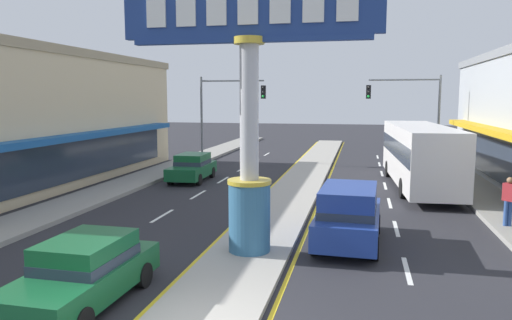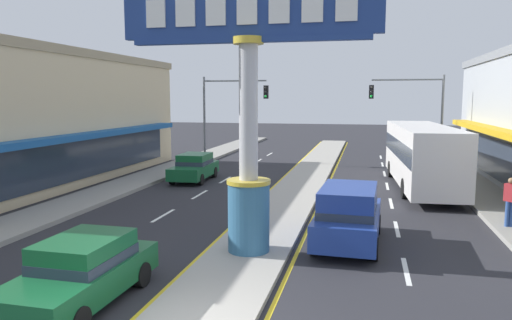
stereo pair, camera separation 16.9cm
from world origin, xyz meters
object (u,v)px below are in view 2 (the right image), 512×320
Objects in this scene: district_sign at (248,113)px; traffic_light_right_side at (415,105)px; sedan_near_right_lane at (82,271)px; sedan_far_right_lane at (194,167)px; traffic_light_left_side at (227,104)px; suv_near_left_lane at (348,215)px; pedestrian_near_kerb at (510,199)px; bus_mid_left_lane at (421,153)px; storefront_left at (15,118)px.

district_sign is 1.27× the size of traffic_light_right_side.
sedan_far_right_lane is at bearing 101.32° from sedan_near_right_lane.
suv_near_left_lane is at bearing -63.11° from traffic_light_left_side.
sedan_near_right_lane is 1.00× the size of sedan_far_right_lane.
pedestrian_near_kerb is (8.34, 4.57, -3.09)m from district_sign.
traffic_light_right_side is at bearing 2.13° from traffic_light_left_side.
suv_near_left_lane reaches higher than sedan_far_right_lane.
sedan_near_right_lane is 2.48× the size of pedestrian_near_kerb.
traffic_light_right_side reaches higher than bus_mid_left_lane.
storefront_left is 14.16× the size of pedestrian_near_kerb.
sedan_far_right_lane is (8.68, 3.64, -2.84)m from storefront_left.
bus_mid_left_lane is (12.33, 0.39, 1.08)m from sedan_far_right_lane.
storefront_left reaches higher than sedan_far_right_lane.
storefront_left is 19.18m from suv_near_left_lane.
traffic_light_left_side reaches higher than bus_mid_left_lane.
suv_near_left_lane is (9.03, -10.52, 0.20)m from sedan_far_right_lane.
pedestrian_near_kerb is at bearing -9.92° from storefront_left.
bus_mid_left_lane reaches higher than sedan_far_right_lane.
traffic_light_right_side is at bearing 79.21° from suv_near_left_lane.
traffic_light_left_side reaches higher than sedan_near_right_lane.
sedan_near_right_lane is at bearing -124.02° from district_sign.
traffic_light_left_side is at bearing 133.60° from pedestrian_near_kerb.
pedestrian_near_kerb is (11.20, 8.81, 0.38)m from sedan_near_right_lane.
storefront_left is at bearing -169.15° from bus_mid_left_lane.
sedan_near_right_lane is at bearing -133.74° from suv_near_left_lane.
traffic_light_left_side is 24.84m from sedan_near_right_lane.
storefront_left is 5.28× the size of suv_near_left_lane.
sedan_near_right_lane is at bearing -78.68° from sedan_far_right_lane.
bus_mid_left_lane is at bearing 105.05° from pedestrian_near_kerb.
district_sign is 21.11m from traffic_light_left_side.
traffic_light_right_side is 19.45m from suv_near_left_lane.
traffic_light_right_side is at bearing 96.73° from pedestrian_near_kerb.
suv_near_left_lane is (9.31, -18.36, -3.26)m from traffic_light_left_side.
traffic_light_right_side is at bearing 87.93° from bus_mid_left_lane.
suv_near_left_lane is (-3.59, -18.84, -3.26)m from traffic_light_right_side.
district_sign is at bearing -151.28° from pedestrian_near_kerb.
storefront_left is at bearing 132.97° from sedan_near_right_lane.
sedan_near_right_lane is 19.18m from bus_mid_left_lane.
pedestrian_near_kerb is (1.89, -16.01, -3.08)m from traffic_light_right_side.
sedan_near_right_lane is (11.98, -12.86, -2.84)m from storefront_left.
sedan_near_right_lane is (-2.86, -4.24, -3.47)m from district_sign.
bus_mid_left_lane is 8.40m from pedestrian_near_kerb.
traffic_light_left_side is 14.84m from bus_mid_left_lane.
pedestrian_near_kerb reaches higher than suv_near_left_lane.
suv_near_left_lane is at bearing -49.37° from sedan_far_right_lane.
district_sign is 1.27× the size of traffic_light_left_side.
traffic_light_left_side is 21.66m from pedestrian_near_kerb.
pedestrian_near_kerb is (14.79, -15.53, -3.08)m from traffic_light_left_side.
traffic_light_left_side is (8.40, 11.47, 0.62)m from storefront_left.
district_sign is 1.80× the size of sedan_far_right_lane.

